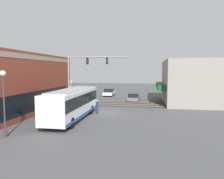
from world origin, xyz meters
TOP-DOWN VIEW (x-y plane):
  - ground_plane at (0.00, 0.00)m, footprint 120.00×120.00m
  - shop_building at (10.74, -11.06)m, footprint 13.38×8.39m
  - city_bus at (-3.95, 2.80)m, footprint 10.68×2.59m
  - traffic_signal_gantry at (4.23, 3.93)m, footprint 0.42×8.52m
  - crossing_signal at (3.12, 5.59)m, footprint 1.41×1.18m
  - streetlamp at (-10.67, 5.83)m, footprint 0.44×0.44m
  - rail_track_near at (6.00, 0.00)m, footprint 2.60×60.00m
  - rail_track_far at (9.20, 0.00)m, footprint 2.60×60.00m
  - parked_car_grey at (10.46, -2.60)m, footprint 4.25×1.82m
  - parked_car_white at (17.50, 2.80)m, footprint 4.82×1.82m
  - pedestrian_at_crossing at (2.33, 4.44)m, footprint 0.34×0.34m
  - pedestrian_near_bus at (-0.62, 0.93)m, footprint 0.34×0.34m

SIDE VIEW (x-z plane):
  - ground_plane at x=0.00m, z-range 0.00..0.00m
  - rail_track_near at x=6.00m, z-range -0.05..0.10m
  - rail_track_far at x=9.20m, z-range -0.05..0.10m
  - parked_car_grey at x=10.46m, z-range -0.05..1.35m
  - parked_car_white at x=17.50m, z-range -0.05..1.47m
  - pedestrian_near_bus at x=-0.62m, z-range 0.01..1.64m
  - pedestrian_at_crossing at x=2.33m, z-range 0.01..1.68m
  - city_bus at x=-3.95m, z-range 0.16..3.34m
  - crossing_signal at x=3.12m, z-range 0.39..4.20m
  - streetlamp at x=-10.67m, z-range 0.49..5.62m
  - shop_building at x=10.74m, z-range -0.01..6.71m
  - traffic_signal_gantry at x=4.23m, z-range 1.71..9.08m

